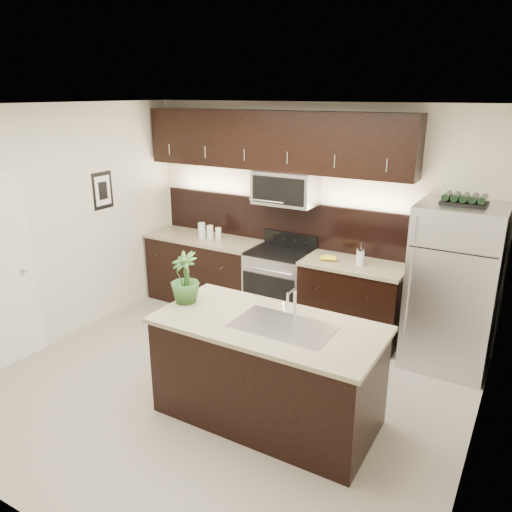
{
  "coord_description": "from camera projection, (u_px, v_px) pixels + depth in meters",
  "views": [
    {
      "loc": [
        2.45,
        -3.55,
        2.81
      ],
      "look_at": [
        0.06,
        0.55,
        1.24
      ],
      "focal_mm": 35.0,
      "sensor_mm": 36.0,
      "label": 1
    }
  ],
  "objects": [
    {
      "name": "upper_fixtures",
      "position": [
        274.0,
        150.0,
        6.01
      ],
      "size": [
        3.49,
        0.4,
        1.66
      ],
      "color": "black",
      "rests_on": "counter_run"
    },
    {
      "name": "island",
      "position": [
        267.0,
        371.0,
        4.39
      ],
      "size": [
        1.96,
        0.96,
        0.94
      ],
      "color": "black",
      "rests_on": "ground"
    },
    {
      "name": "refrigerator",
      "position": [
        453.0,
        287.0,
        5.17
      ],
      "size": [
        0.85,
        0.76,
        1.76
      ],
      "primitive_type": "cube",
      "color": "#B2B2B7",
      "rests_on": "ground"
    },
    {
      "name": "counter_run",
      "position": [
        266.0,
        282.0,
        6.42
      ],
      "size": [
        3.51,
        0.65,
        0.94
      ],
      "color": "black",
      "rests_on": "ground"
    },
    {
      "name": "canisters",
      "position": [
        208.0,
        232.0,
        6.65
      ],
      "size": [
        0.3,
        0.17,
        0.21
      ],
      "rotation": [
        0.0,
        0.0,
        0.4
      ],
      "color": "silver",
      "rests_on": "counter_run"
    },
    {
      "name": "room_walls",
      "position": [
        206.0,
        222.0,
        4.46
      ],
      "size": [
        4.52,
        4.02,
        2.71
      ],
      "color": "beige",
      "rests_on": "ground"
    },
    {
      "name": "wine_rack",
      "position": [
        465.0,
        199.0,
        4.88
      ],
      "size": [
        0.43,
        0.27,
        0.1
      ],
      "color": "black",
      "rests_on": "refrigerator"
    },
    {
      "name": "french_press",
      "position": [
        360.0,
        257.0,
        5.61
      ],
      "size": [
        0.09,
        0.09,
        0.26
      ],
      "rotation": [
        0.0,
        0.0,
        0.17
      ],
      "color": "silver",
      "rests_on": "counter_run"
    },
    {
      "name": "bananas",
      "position": [
        324.0,
        257.0,
        5.81
      ],
      "size": [
        0.24,
        0.21,
        0.06
      ],
      "primitive_type": "ellipsoid",
      "rotation": [
        0.0,
        0.0,
        0.31
      ],
      "color": "yellow",
      "rests_on": "counter_run"
    },
    {
      "name": "ground",
      "position": [
        223.0,
        388.0,
        4.97
      ],
      "size": [
        4.5,
        4.5,
        0.0
      ],
      "primitive_type": "plane",
      "color": "gray",
      "rests_on": "ground"
    },
    {
      "name": "sink_faucet",
      "position": [
        284.0,
        324.0,
        4.17
      ],
      "size": [
        0.84,
        0.5,
        0.28
      ],
      "color": "silver",
      "rests_on": "island"
    },
    {
      "name": "plant",
      "position": [
        185.0,
        278.0,
        4.59
      ],
      "size": [
        0.32,
        0.32,
        0.48
      ],
      "primitive_type": "imported",
      "rotation": [
        0.0,
        0.0,
        -0.22
      ],
      "color": "#295321",
      "rests_on": "island"
    }
  ]
}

